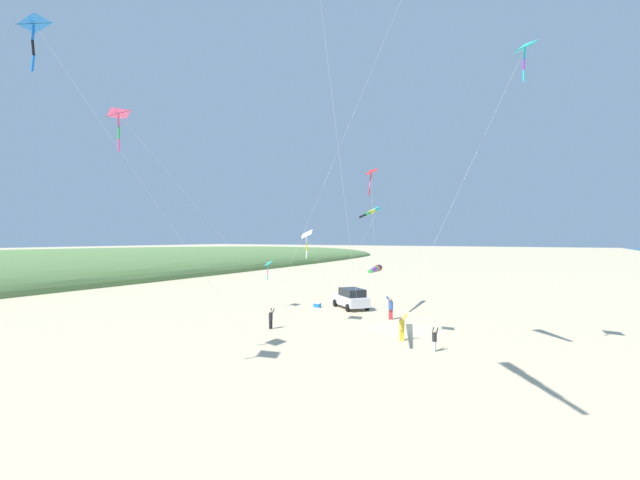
# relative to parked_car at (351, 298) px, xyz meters

# --- Properties ---
(ground_plane) EXTENTS (600.00, 600.00, 0.00)m
(ground_plane) POSITION_rel_parked_car_xyz_m (-6.51, 5.48, -0.95)
(ground_plane) COLOR #C6B58C
(dune_ridge_grassy) EXTENTS (28.00, 240.00, 9.67)m
(dune_ridge_grassy) POSITION_rel_parked_car_xyz_m (48.49, 5.48, -0.95)
(dune_ridge_grassy) COLOR #567A42
(dune_ridge_grassy) RESTS_ON ground_plane
(parked_car) EXTENTS (4.49, 4.17, 1.85)m
(parked_car) POSITION_rel_parked_car_xyz_m (0.00, 0.00, 0.00)
(parked_car) COLOR silver
(parked_car) RESTS_ON ground_plane
(cooler_box) EXTENTS (0.62, 0.42, 0.42)m
(cooler_box) POSITION_rel_parked_car_xyz_m (3.03, 0.93, -0.74)
(cooler_box) COLOR blue
(cooler_box) RESTS_ON ground_plane
(person_adult_flyer) EXTENTS (0.62, 0.52, 1.83)m
(person_adult_flyer) POSITION_rel_parked_car_xyz_m (-4.90, 3.00, 0.04)
(person_adult_flyer) COLOR #B72833
(person_adult_flyer) RESTS_ON ground_plane
(person_child_green_jacket) EXTENTS (0.32, 0.40, 1.34)m
(person_child_green_jacket) POSITION_rel_parked_car_xyz_m (-10.29, 10.50, -0.22)
(person_child_green_jacket) COLOR silver
(person_child_green_jacket) RESTS_ON ground_plane
(person_child_grey_jacket) EXTENTS (0.59, 0.53, 1.68)m
(person_child_grey_jacket) POSITION_rel_parked_car_xyz_m (-7.89, 9.06, -0.04)
(person_child_grey_jacket) COLOR gold
(person_child_grey_jacket) RESTS_ON ground_plane
(person_bystander_far) EXTENTS (0.35, 0.44, 1.44)m
(person_bystander_far) POSITION_rel_parked_car_xyz_m (1.28, 10.43, -0.17)
(person_bystander_far) COLOR #232328
(person_bystander_far) RESTS_ON ground_plane
(kite_delta_black_fish_shape) EXTENTS (2.74, 15.30, 15.37)m
(kite_delta_black_fish_shape) POSITION_rel_parked_car_xyz_m (1.91, 25.36, 14.07)
(kite_delta_black_fish_shape) COLOR blue
(kite_delta_black_fish_shape) RESTS_ON ground_plane
(kite_delta_small_distant) EXTENTS (2.81, 9.71, 7.09)m
(kite_delta_small_distant) POSITION_rel_parked_car_xyz_m (-0.17, 8.08, 5.73)
(kite_delta_small_distant) COLOR white
(kite_delta_small_distant) RESTS_ON ground_plane
(kite_windsock_orange_high_right) EXTENTS (5.94, 6.37, 9.37)m
(kite_windsock_orange_high_right) POSITION_rel_parked_car_xyz_m (-2.13, 0.12, 7.83)
(kite_windsock_orange_high_right) COLOR #1EB7C6
(kite_windsock_orange_high_right) RESTS_ON ground_plane
(kite_delta_red_high_left) EXTENTS (1.99, 14.59, 12.85)m
(kite_delta_red_high_left) POSITION_rel_parked_car_xyz_m (2.42, 21.34, 11.58)
(kite_delta_red_high_left) COLOR #EF4C93
(kite_delta_red_high_left) RESTS_ON ground_plane
(kite_delta_rainbow_low_near) EXTENTS (8.21, 1.48, 16.56)m
(kite_delta_rainbow_low_near) POSITION_rel_parked_car_xyz_m (-14.82, 10.34, 15.25)
(kite_delta_rainbow_low_near) COLOR #1EB7C6
(kite_delta_rainbow_low_near) RESTS_ON ground_plane
(kite_delta_teal_far_right) EXTENTS (3.84, 9.59, 10.72)m
(kite_delta_teal_far_right) POSITION_rel_parked_car_xyz_m (-6.49, 10.74, 9.43)
(kite_delta_teal_far_right) COLOR red
(kite_delta_teal_far_right) RESTS_ON ground_plane
(kite_delta_striped_overhead) EXTENTS (2.45, 5.18, 4.38)m
(kite_delta_striped_overhead) POSITION_rel_parked_car_xyz_m (6.90, 3.34, 3.11)
(kite_delta_striped_overhead) COLOR #1EB7C6
(kite_delta_striped_overhead) RESTS_ON ground_plane
(kite_windsock_long_streamer_right) EXTENTS (9.80, 15.57, 4.74)m
(kite_windsock_long_streamer_right) POSITION_rel_parked_car_xyz_m (-6.24, 9.24, 3.50)
(kite_windsock_long_streamer_right) COLOR black
(kite_windsock_long_streamer_right) RESTS_ON ground_plane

